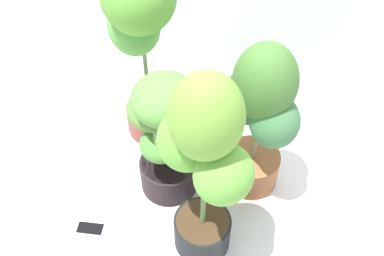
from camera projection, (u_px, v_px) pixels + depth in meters
ground_plane at (158, 196)px, 2.13m from camera, size 8.00×8.00×0.00m
potted_plant_center at (167, 134)px, 1.90m from camera, size 0.41×0.39×0.66m
potted_plant_back_right at (260, 113)px, 1.86m from camera, size 0.44×0.37×0.81m
potted_plant_front_right at (204, 161)px, 1.56m from camera, size 0.41×0.28×0.96m
potted_plant_back_left at (140, 29)px, 1.97m from camera, size 0.44×0.41×0.98m
cell_phone at (90, 229)px, 2.01m from camera, size 0.16×0.13×0.01m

